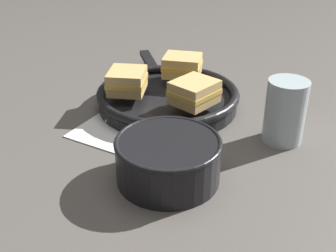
# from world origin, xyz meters

# --- Properties ---
(ground_plane) EXTENTS (4.00, 4.00, 0.00)m
(ground_plane) POSITION_xyz_m (0.00, 0.00, 0.00)
(ground_plane) COLOR #56514C
(napkin) EXTENTS (0.25, 0.23, 0.00)m
(napkin) POSITION_xyz_m (-0.05, 0.01, 0.00)
(napkin) COLOR white
(napkin) RESTS_ON ground_plane
(soup_bowl) EXTENTS (0.17, 0.17, 0.07)m
(soup_bowl) POSITION_xyz_m (0.10, -0.08, 0.04)
(soup_bowl) COLOR black
(soup_bowl) RESTS_ON ground_plane
(spoon) EXTENTS (0.16, 0.06, 0.01)m
(spoon) POSITION_xyz_m (-0.01, 0.02, 0.01)
(spoon) COLOR silver
(spoon) RESTS_ON napkin
(skillet) EXTENTS (0.39, 0.33, 0.04)m
(skillet) POSITION_xyz_m (-0.08, 0.13, 0.02)
(skillet) COLOR black
(skillet) RESTS_ON ground_plane
(sandwich_near_left) EXTENTS (0.08, 0.09, 0.05)m
(sandwich_near_left) POSITION_xyz_m (0.01, 0.11, 0.06)
(sandwich_near_left) COLOR #DBB26B
(sandwich_near_left) RESTS_ON skillet
(sandwich_near_right) EXTENTS (0.11, 0.11, 0.05)m
(sandwich_near_right) POSITION_xyz_m (-0.10, 0.21, 0.06)
(sandwich_near_right) COLOR #DBB26B
(sandwich_near_right) RESTS_ON skillet
(sandwich_far_left) EXTENTS (0.11, 0.11, 0.05)m
(sandwich_far_left) POSITION_xyz_m (-0.13, 0.06, 0.06)
(sandwich_far_left) COLOR #DBB26B
(sandwich_far_left) RESTS_ON skillet
(drinking_glass) EXTENTS (0.07, 0.07, 0.12)m
(drinking_glass) POSITION_xyz_m (0.18, 0.16, 0.06)
(drinking_glass) COLOR silver
(drinking_glass) RESTS_ON ground_plane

